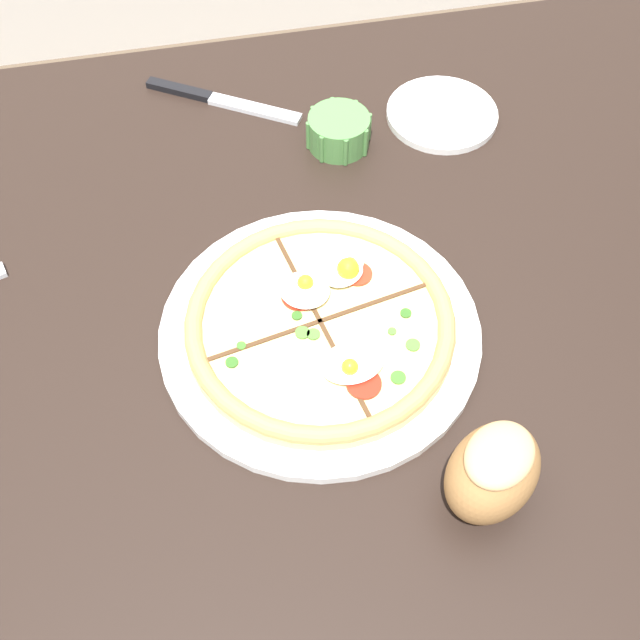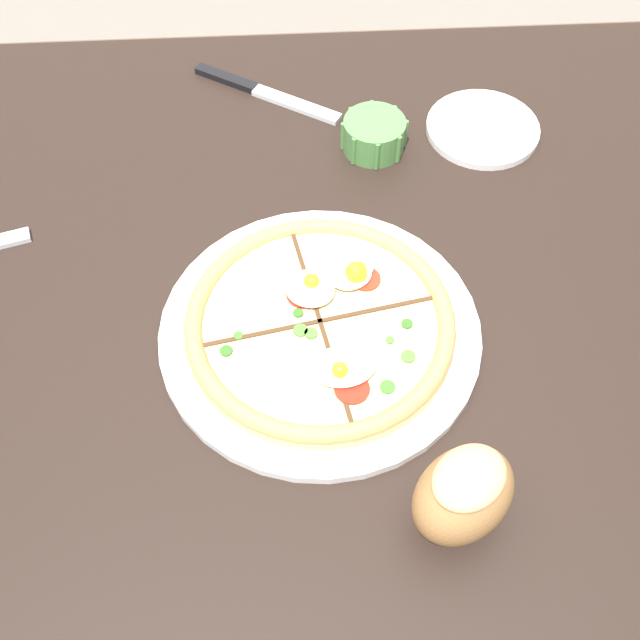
% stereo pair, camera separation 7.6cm
% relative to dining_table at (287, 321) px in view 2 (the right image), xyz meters
% --- Properties ---
extents(ground_plane, '(12.00, 12.00, 0.00)m').
position_rel_dining_table_xyz_m(ground_plane, '(0.00, 0.00, -0.66)').
color(ground_plane, brown).
extents(dining_table, '(1.49, 0.95, 0.74)m').
position_rel_dining_table_xyz_m(dining_table, '(0.00, 0.00, 0.00)').
color(dining_table, black).
rests_on(dining_table, ground_plane).
extents(pizza, '(0.36, 0.36, 0.06)m').
position_rel_dining_table_xyz_m(pizza, '(0.04, -0.08, 0.11)').
color(pizza, white).
rests_on(pizza, dining_table).
extents(ramekin_bowl, '(0.09, 0.09, 0.04)m').
position_rel_dining_table_xyz_m(ramekin_bowl, '(0.13, 0.22, 0.11)').
color(ramekin_bowl, '#4C8442').
rests_on(ramekin_bowl, dining_table).
extents(bread_piece_near, '(0.14, 0.13, 0.10)m').
position_rel_dining_table_xyz_m(bread_piece_near, '(0.16, -0.30, 0.14)').
color(bread_piece_near, olive).
rests_on(bread_piece_near, dining_table).
extents(knife_spare, '(0.21, 0.14, 0.01)m').
position_rel_dining_table_xyz_m(knife_spare, '(-0.02, 0.34, 0.09)').
color(knife_spare, silver).
rests_on(knife_spare, dining_table).
extents(side_saucer, '(0.15, 0.15, 0.01)m').
position_rel_dining_table_xyz_m(side_saucer, '(0.28, 0.24, 0.09)').
color(side_saucer, white).
rests_on(side_saucer, dining_table).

